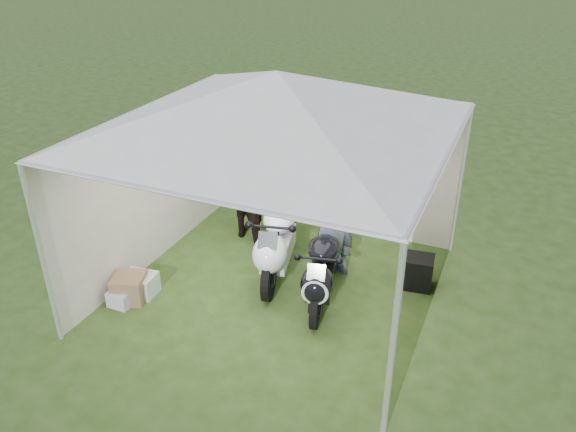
% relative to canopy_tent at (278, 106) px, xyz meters
% --- Properties ---
extents(ground, '(80.00, 80.00, 0.00)m').
position_rel_canopy_tent_xyz_m(ground, '(0.00, -0.03, -2.58)').
color(ground, '#284213').
rests_on(ground, ground).
extents(canopy_tent, '(5.66, 5.66, 3.00)m').
position_rel_canopy_tent_xyz_m(canopy_tent, '(0.00, 0.00, 0.00)').
color(canopy_tent, silver).
rests_on(canopy_tent, ground).
extents(motorcycle_white, '(0.77, 2.03, 1.01)m').
position_rel_canopy_tent_xyz_m(motorcycle_white, '(-0.17, 0.32, -2.01)').
color(motorcycle_white, black).
rests_on(motorcycle_white, ground).
extents(motorcycle_black, '(0.68, 1.80, 0.90)m').
position_rel_canopy_tent_xyz_m(motorcycle_black, '(0.62, -0.05, -2.07)').
color(motorcycle_black, black).
rests_on(motorcycle_black, ground).
extents(paddock_stand, '(0.37, 0.28, 0.25)m').
position_rel_canopy_tent_xyz_m(paddock_stand, '(0.43, 0.76, -2.45)').
color(paddock_stand, '#0A2DB6').
rests_on(paddock_stand, ground).
extents(person_dark_jacket, '(1.11, 1.00, 1.88)m').
position_rel_canopy_tent_xyz_m(person_dark_jacket, '(-1.01, 1.19, -1.64)').
color(person_dark_jacket, black).
rests_on(person_dark_jacket, ground).
extents(person_blue_jacket, '(0.73, 0.85, 1.97)m').
position_rel_canopy_tent_xyz_m(person_blue_jacket, '(0.57, 0.56, -1.59)').
color(person_blue_jacket, slate).
rests_on(person_blue_jacket, ground).
extents(equipment_box, '(0.50, 0.42, 0.46)m').
position_rel_canopy_tent_xyz_m(equipment_box, '(1.70, 0.80, -2.35)').
color(equipment_box, black).
rests_on(equipment_box, ground).
extents(crate_0, '(0.48, 0.39, 0.29)m').
position_rel_canopy_tent_xyz_m(crate_0, '(-1.68, -0.88, -2.43)').
color(crate_0, silver).
rests_on(crate_0, ground).
extents(crate_1, '(0.52, 0.52, 0.36)m').
position_rel_canopy_tent_xyz_m(crate_1, '(-1.72, -1.04, -2.39)').
color(crate_1, '#816244').
rests_on(crate_1, ground).
extents(crate_2, '(0.29, 0.25, 0.22)m').
position_rel_canopy_tent_xyz_m(crate_2, '(-1.75, -1.20, -2.47)').
color(crate_2, silver).
rests_on(crate_2, ground).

